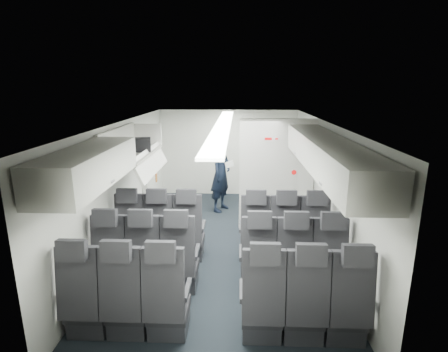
# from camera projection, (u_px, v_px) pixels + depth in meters

# --- Properties ---
(cabin_shell) EXTENTS (3.41, 6.01, 2.16)m
(cabin_shell) POSITION_uv_depth(u_px,v_px,m) (223.00, 183.00, 5.89)
(cabin_shell) COLOR black
(cabin_shell) RESTS_ON ground
(seat_row_front) EXTENTS (3.33, 0.56, 1.24)m
(seat_row_front) POSITION_uv_depth(u_px,v_px,m) (222.00, 236.00, 5.55)
(seat_row_front) COLOR #262629
(seat_row_front) RESTS_ON cabin_shell
(seat_row_mid) EXTENTS (3.33, 0.56, 1.24)m
(seat_row_mid) POSITION_uv_depth(u_px,v_px,m) (219.00, 264.00, 4.68)
(seat_row_mid) COLOR #262629
(seat_row_mid) RESTS_ON cabin_shell
(seat_row_rear) EXTENTS (3.33, 0.56, 1.24)m
(seat_row_rear) POSITION_uv_depth(u_px,v_px,m) (214.00, 305.00, 3.81)
(seat_row_rear) COLOR #262629
(seat_row_rear) RESTS_ON cabin_shell
(overhead_bin_left_rear) EXTENTS (0.53, 1.80, 0.40)m
(overhead_bin_left_rear) POSITION_uv_depth(u_px,v_px,m) (88.00, 167.00, 3.82)
(overhead_bin_left_rear) COLOR silver
(overhead_bin_left_rear) RESTS_ON cabin_shell
(overhead_bin_left_front_open) EXTENTS (0.64, 1.70, 0.72)m
(overhead_bin_left_front_open) POSITION_uv_depth(u_px,v_px,m) (132.00, 150.00, 5.55)
(overhead_bin_left_front_open) COLOR #9E9E93
(overhead_bin_left_front_open) RESTS_ON cabin_shell
(overhead_bin_right_rear) EXTENTS (0.53, 1.80, 0.40)m
(overhead_bin_right_rear) POSITION_uv_depth(u_px,v_px,m) (346.00, 169.00, 3.72)
(overhead_bin_right_rear) COLOR silver
(overhead_bin_right_rear) RESTS_ON cabin_shell
(overhead_bin_right_front) EXTENTS (0.53, 1.70, 0.40)m
(overhead_bin_right_front) POSITION_uv_depth(u_px,v_px,m) (312.00, 143.00, 5.41)
(overhead_bin_right_front) COLOR silver
(overhead_bin_right_front) RESTS_ON cabin_shell
(bulkhead_partition) EXTENTS (1.40, 0.15, 2.13)m
(bulkhead_partition) POSITION_uv_depth(u_px,v_px,m) (276.00, 175.00, 6.64)
(bulkhead_partition) COLOR silver
(bulkhead_partition) RESTS_ON cabin_shell
(galley_unit) EXTENTS (0.85, 0.52, 1.90)m
(galley_unit) POSITION_uv_depth(u_px,v_px,m) (266.00, 160.00, 8.53)
(galley_unit) COLOR #939399
(galley_unit) RESTS_ON cabin_shell
(boarding_door) EXTENTS (0.12, 1.27, 1.86)m
(boarding_door) POSITION_uv_depth(u_px,v_px,m) (150.00, 171.00, 7.49)
(boarding_door) COLOR silver
(boarding_door) RESTS_ON cabin_shell
(flight_attendant) EXTENTS (0.63, 0.73, 1.69)m
(flight_attendant) POSITION_uv_depth(u_px,v_px,m) (221.00, 173.00, 7.69)
(flight_attendant) COLOR black
(flight_attendant) RESTS_ON ground
(carry_on_bag) EXTENTS (0.40, 0.32, 0.21)m
(carry_on_bag) POSITION_uv_depth(u_px,v_px,m) (139.00, 145.00, 5.68)
(carry_on_bag) COLOR black
(carry_on_bag) RESTS_ON overhead_bin_left_front_open
(papers) EXTENTS (0.18, 0.07, 0.13)m
(papers) POSITION_uv_depth(u_px,v_px,m) (229.00, 164.00, 7.58)
(papers) COLOR white
(papers) RESTS_ON flight_attendant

